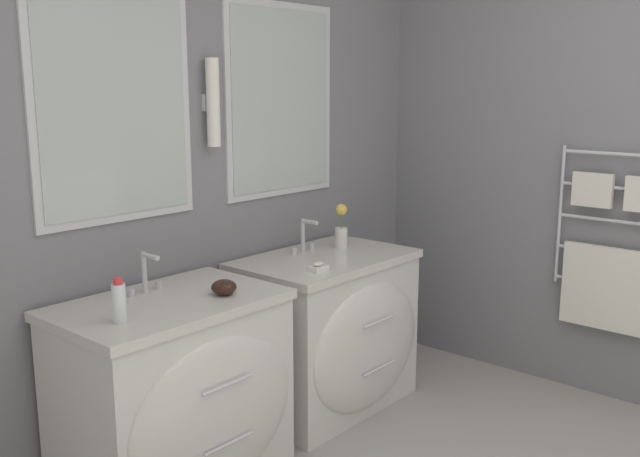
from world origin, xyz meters
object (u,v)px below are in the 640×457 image
object	(u,v)px
vanity_left	(178,393)
flower_vase	(341,229)
vanity_right	(331,332)
toiletry_bottle	(119,302)
amenity_bowl	(224,287)

from	to	relation	value
vanity_left	flower_vase	world-z (taller)	flower_vase
vanity_left	vanity_right	size ratio (longest dim) A/B	1.00
vanity_left	vanity_right	bearing A→B (deg)	0.00
toiletry_bottle	vanity_right	bearing A→B (deg)	2.64
amenity_bowl	flower_vase	size ratio (longest dim) A/B	0.45
vanity_right	amenity_bowl	bearing A→B (deg)	-174.19
toiletry_bottle	flower_vase	xyz separation A→B (m)	(1.50, 0.16, 0.02)
vanity_right	flower_vase	xyz separation A→B (m)	(0.20, 0.10, 0.51)
vanity_right	toiletry_bottle	world-z (taller)	toiletry_bottle
toiletry_bottle	amenity_bowl	xyz separation A→B (m)	(0.50, -0.02, -0.05)
vanity_right	amenity_bowl	world-z (taller)	amenity_bowl
flower_vase	toiletry_bottle	bearing A→B (deg)	-174.03
toiletry_bottle	amenity_bowl	size ratio (longest dim) A/B	1.60
amenity_bowl	flower_vase	distance (m)	1.02
vanity_left	amenity_bowl	world-z (taller)	amenity_bowl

